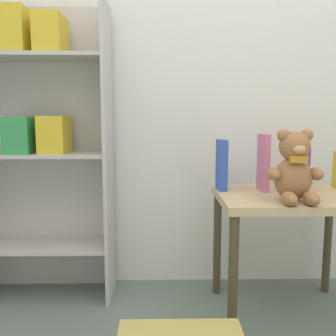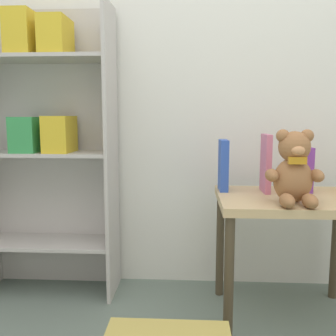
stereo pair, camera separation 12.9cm
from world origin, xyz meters
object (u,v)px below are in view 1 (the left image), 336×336
at_px(book_standing_purple, 302,168).
at_px(bookshelf_side, 41,133).
at_px(teddy_bear, 294,169).
at_px(display_table, 288,213).
at_px(book_standing_pink, 263,162).
at_px(book_standing_blue, 222,165).

bearing_deg(book_standing_purple, bookshelf_side, 172.76).
bearing_deg(teddy_bear, display_table, 77.35).
bearing_deg(bookshelf_side, display_table, -11.80).
bearing_deg(book_standing_pink, bookshelf_side, 171.55).
relative_size(bookshelf_side, book_standing_pink, 5.46).
relative_size(teddy_bear, book_standing_purple, 1.44).
bearing_deg(display_table, book_standing_pink, 135.41).
xyz_separation_m(book_standing_blue, book_standing_pink, (0.19, -0.03, 0.01)).
height_order(display_table, book_standing_pink, book_standing_pink).
bearing_deg(book_standing_blue, display_table, -24.61).
distance_m(bookshelf_side, book_standing_purple, 1.29).
xyz_separation_m(display_table, book_standing_pink, (-0.10, 0.10, 0.22)).
bearing_deg(teddy_bear, book_standing_pink, 106.19).
relative_size(bookshelf_side, book_standing_blue, 6.10).
height_order(bookshelf_side, display_table, bookshelf_side).
height_order(book_standing_blue, book_standing_pink, book_standing_pink).
distance_m(display_table, book_standing_purple, 0.24).
relative_size(bookshelf_side, teddy_bear, 4.90).
xyz_separation_m(bookshelf_side, book_standing_pink, (1.09, -0.15, -0.13)).
xyz_separation_m(display_table, book_standing_purple, (0.10, 0.12, 0.19)).
distance_m(display_table, book_standing_pink, 0.26).
distance_m(bookshelf_side, book_standing_pink, 1.10).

